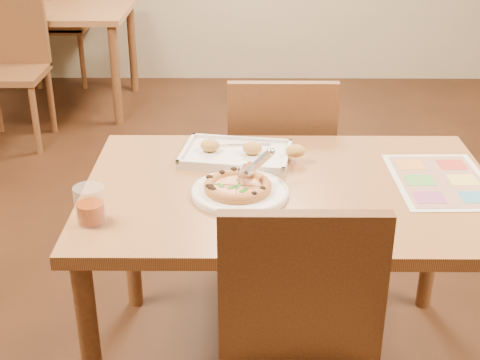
{
  "coord_description": "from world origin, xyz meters",
  "views": [
    {
      "loc": [
        -0.14,
        -1.89,
        1.65
      ],
      "look_at": [
        -0.16,
        -0.06,
        0.77
      ],
      "focal_mm": 50.0,
      "sensor_mm": 36.0,
      "label": 1
    }
  ],
  "objects_px": {
    "pizza_cutter": "(255,166)",
    "menu": "(441,181)",
    "dining_table": "(289,210)",
    "plate": "(240,192)",
    "chair_near": "(303,351)",
    "bg_chair_near": "(12,52)",
    "appetizer_tray": "(239,154)",
    "bg_table": "(37,20)",
    "bg_chair_far": "(57,15)",
    "glass_tumbler": "(90,207)",
    "chair_far": "(280,154)",
    "pizza": "(238,186)"
  },
  "relations": [
    {
      "from": "dining_table",
      "to": "glass_tumbler",
      "type": "bearing_deg",
      "value": -157.91
    },
    {
      "from": "dining_table",
      "to": "bg_chair_far",
      "type": "height_order",
      "value": "bg_chair_far"
    },
    {
      "from": "pizza_cutter",
      "to": "chair_near",
      "type": "bearing_deg",
      "value": -124.37
    },
    {
      "from": "dining_table",
      "to": "menu",
      "type": "xyz_separation_m",
      "value": [
        0.49,
        0.04,
        0.09
      ]
    },
    {
      "from": "bg_table",
      "to": "appetizer_tray",
      "type": "height_order",
      "value": "appetizer_tray"
    },
    {
      "from": "pizza_cutter",
      "to": "appetizer_tray",
      "type": "relative_size",
      "value": 0.26
    },
    {
      "from": "bg_chair_far",
      "to": "plate",
      "type": "height_order",
      "value": "bg_chair_far"
    },
    {
      "from": "plate",
      "to": "menu",
      "type": "xyz_separation_m",
      "value": [
        0.64,
        0.1,
        -0.01
      ]
    },
    {
      "from": "plate",
      "to": "menu",
      "type": "relative_size",
      "value": 0.71
    },
    {
      "from": "plate",
      "to": "appetizer_tray",
      "type": "distance_m",
      "value": 0.27
    },
    {
      "from": "bg_table",
      "to": "plate",
      "type": "xyz_separation_m",
      "value": [
        1.44,
        -2.86,
        0.09
      ]
    },
    {
      "from": "chair_near",
      "to": "plate",
      "type": "relative_size",
      "value": 1.58
    },
    {
      "from": "chair_far",
      "to": "pizza_cutter",
      "type": "relative_size",
      "value": 4.2
    },
    {
      "from": "pizza_cutter",
      "to": "appetizer_tray",
      "type": "distance_m",
      "value": 0.25
    },
    {
      "from": "plate",
      "to": "pizza_cutter",
      "type": "distance_m",
      "value": 0.09
    },
    {
      "from": "chair_far",
      "to": "bg_chair_far",
      "type": "xyz_separation_m",
      "value": [
        -1.6,
        2.7,
        0.0
      ]
    },
    {
      "from": "bg_chair_far",
      "to": "menu",
      "type": "xyz_separation_m",
      "value": [
        2.09,
        -3.27,
        0.16
      ]
    },
    {
      "from": "pizza",
      "to": "glass_tumbler",
      "type": "bearing_deg",
      "value": -157.02
    },
    {
      "from": "glass_tumbler",
      "to": "bg_table",
      "type": "bearing_deg",
      "value": 108.6
    },
    {
      "from": "chair_near",
      "to": "chair_far",
      "type": "distance_m",
      "value": 1.2
    },
    {
      "from": "bg_table",
      "to": "pizza_cutter",
      "type": "height_order",
      "value": "pizza_cutter"
    },
    {
      "from": "bg_chair_near",
      "to": "plate",
      "type": "xyz_separation_m",
      "value": [
        1.44,
        -2.26,
        0.16
      ]
    },
    {
      "from": "bg_chair_far",
      "to": "glass_tumbler",
      "type": "distance_m",
      "value": 3.69
    },
    {
      "from": "bg_table",
      "to": "glass_tumbler",
      "type": "height_order",
      "value": "glass_tumbler"
    },
    {
      "from": "bg_chair_near",
      "to": "glass_tumbler",
      "type": "bearing_deg",
      "value": -67.23
    },
    {
      "from": "bg_chair_near",
      "to": "bg_table",
      "type": "bearing_deg",
      "value": 90.0
    },
    {
      "from": "appetizer_tray",
      "to": "glass_tumbler",
      "type": "bearing_deg",
      "value": -132.96
    },
    {
      "from": "pizza_cutter",
      "to": "menu",
      "type": "distance_m",
      "value": 0.61
    },
    {
      "from": "appetizer_tray",
      "to": "menu",
      "type": "relative_size",
      "value": 1.04
    },
    {
      "from": "pizza_cutter",
      "to": "menu",
      "type": "height_order",
      "value": "pizza_cutter"
    },
    {
      "from": "bg_chair_far",
      "to": "glass_tumbler",
      "type": "xyz_separation_m",
      "value": [
        1.02,
        -3.54,
        0.2
      ]
    },
    {
      "from": "pizza",
      "to": "pizza_cutter",
      "type": "xyz_separation_m",
      "value": [
        0.05,
        0.03,
        0.05
      ]
    },
    {
      "from": "chair_near",
      "to": "pizza_cutter",
      "type": "distance_m",
      "value": 0.63
    },
    {
      "from": "dining_table",
      "to": "bg_chair_near",
      "type": "height_order",
      "value": "bg_chair_near"
    },
    {
      "from": "bg_table",
      "to": "appetizer_tray",
      "type": "distance_m",
      "value": 2.96
    },
    {
      "from": "pizza",
      "to": "glass_tumbler",
      "type": "height_order",
      "value": "glass_tumbler"
    },
    {
      "from": "plate",
      "to": "bg_chair_near",
      "type": "bearing_deg",
      "value": 122.54
    },
    {
      "from": "pizza_cutter",
      "to": "glass_tumbler",
      "type": "xyz_separation_m",
      "value": [
        -0.47,
        -0.21,
        -0.03
      ]
    },
    {
      "from": "bg_chair_near",
      "to": "pizza_cutter",
      "type": "relative_size",
      "value": 4.2
    },
    {
      "from": "bg_chair_far",
      "to": "pizza_cutter",
      "type": "height_order",
      "value": "bg_chair_far"
    },
    {
      "from": "pizza_cutter",
      "to": "appetizer_tray",
      "type": "height_order",
      "value": "pizza_cutter"
    },
    {
      "from": "chair_near",
      "to": "pizza_cutter",
      "type": "xyz_separation_m",
      "value": [
        -0.11,
        0.57,
        0.24
      ]
    },
    {
      "from": "dining_table",
      "to": "pizza",
      "type": "bearing_deg",
      "value": -160.19
    },
    {
      "from": "dining_table",
      "to": "plate",
      "type": "xyz_separation_m",
      "value": [
        -0.16,
        -0.06,
        0.09
      ]
    },
    {
      "from": "chair_far",
      "to": "pizza_cutter",
      "type": "height_order",
      "value": "chair_far"
    },
    {
      "from": "chair_near",
      "to": "plate",
      "type": "height_order",
      "value": "chair_near"
    },
    {
      "from": "pizza_cutter",
      "to": "menu",
      "type": "xyz_separation_m",
      "value": [
        0.6,
        0.06,
        -0.08
      ]
    },
    {
      "from": "dining_table",
      "to": "bg_chair_far",
      "type": "xyz_separation_m",
      "value": [
        -1.6,
        3.3,
        -0.07
      ]
    },
    {
      "from": "bg_chair_far",
      "to": "plate",
      "type": "distance_m",
      "value": 3.66
    },
    {
      "from": "dining_table",
      "to": "pizza_cutter",
      "type": "relative_size",
      "value": 11.63
    }
  ]
}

